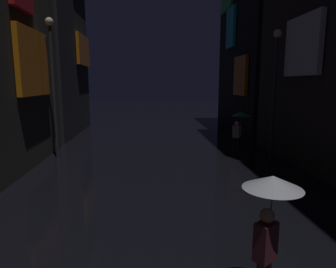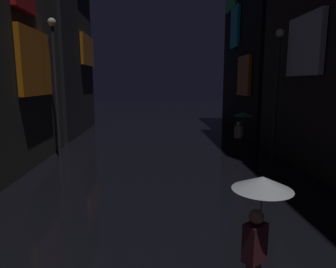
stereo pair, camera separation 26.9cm
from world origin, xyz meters
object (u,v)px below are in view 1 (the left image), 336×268
(pedestrian_foreground_right_green, at_px, (240,121))
(streetlamp_right_far, at_px, (275,80))
(streetlamp_left_far, at_px, (53,74))
(pedestrian_midstreet_left_clear, at_px, (270,206))

(pedestrian_foreground_right_green, height_order, streetlamp_right_far, streetlamp_right_far)
(streetlamp_left_far, bearing_deg, pedestrian_foreground_right_green, -0.27)
(pedestrian_midstreet_left_clear, bearing_deg, streetlamp_left_far, 121.22)
(pedestrian_midstreet_left_clear, distance_m, pedestrian_foreground_right_green, 10.25)
(pedestrian_midstreet_left_clear, xyz_separation_m, streetlamp_left_far, (-6.03, 9.95, 2.21))
(streetlamp_right_far, height_order, streetlamp_left_far, streetlamp_left_far)
(pedestrian_foreground_right_green, relative_size, streetlamp_right_far, 0.36)
(streetlamp_left_far, bearing_deg, streetlamp_right_far, -4.18)
(pedestrian_midstreet_left_clear, xyz_separation_m, streetlamp_right_far, (3.97, 9.22, 1.94))
(pedestrian_foreground_right_green, bearing_deg, streetlamp_right_far, -27.43)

